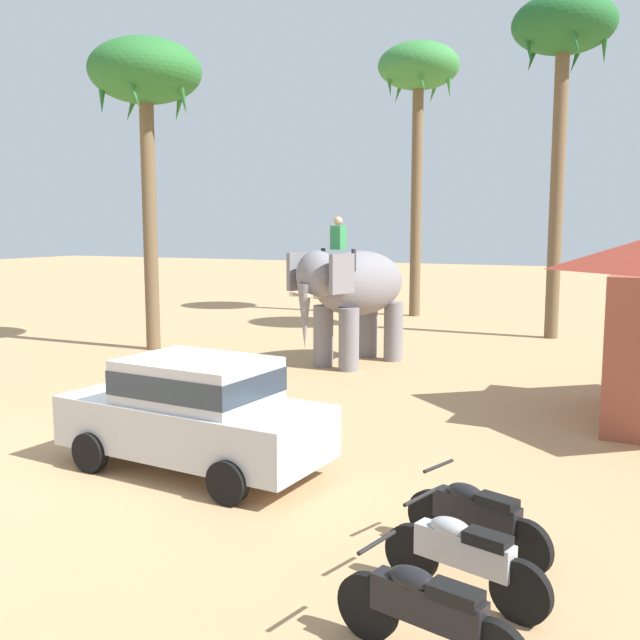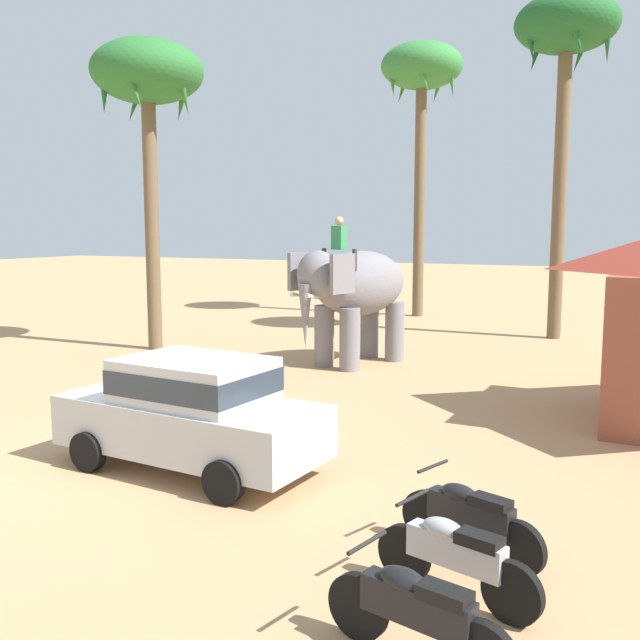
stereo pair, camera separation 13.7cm
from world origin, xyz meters
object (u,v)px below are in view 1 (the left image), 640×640
object	(u,v)px
motorcycle_nearest_camera	(427,611)
palm_tree_near_hut	(418,78)
car_sedan_foreground	(195,409)
elephant_with_mahout	(353,290)
palm_tree_behind_elephant	(146,82)
motorcycle_mid_row	(476,517)
motorcycle_second_in_row	(463,555)
palm_tree_left_of_road	(563,39)

from	to	relation	value
motorcycle_nearest_camera	palm_tree_near_hut	distance (m)	25.36
motorcycle_nearest_camera	car_sedan_foreground	bearing A→B (deg)	145.08
car_sedan_foreground	motorcycle_nearest_camera	size ratio (longest dim) A/B	2.38
elephant_with_mahout	palm_tree_near_hut	xyz separation A→B (m)	(-1.76, 10.73, 7.44)
motorcycle_nearest_camera	palm_tree_behind_elephant	world-z (taller)	palm_tree_behind_elephant
motorcycle_mid_row	motorcycle_nearest_camera	bearing A→B (deg)	-87.65
motorcycle_nearest_camera	palm_tree_near_hut	bearing A→B (deg)	108.09
palm_tree_behind_elephant	car_sedan_foreground	bearing A→B (deg)	-48.45
car_sedan_foreground	motorcycle_second_in_row	xyz separation A→B (m)	(4.56, -2.04, -0.46)
motorcycle_nearest_camera	palm_tree_near_hut	xyz separation A→B (m)	(-7.36, 22.55, 8.96)
motorcycle_mid_row	palm_tree_left_of_road	xyz separation A→B (m)	(-1.40, 16.70, 8.96)
car_sedan_foreground	palm_tree_left_of_road	size ratio (longest dim) A/B	0.39
palm_tree_near_hut	palm_tree_left_of_road	distance (m)	6.96
elephant_with_mahout	palm_tree_near_hut	world-z (taller)	palm_tree_near_hut
motorcycle_second_in_row	motorcycle_mid_row	size ratio (longest dim) A/B	1.01
palm_tree_behind_elephant	motorcycle_second_in_row	bearing A→B (deg)	-40.94
motorcycle_second_in_row	motorcycle_mid_row	xyz separation A→B (m)	(-0.10, 0.98, 0.00)
car_sedan_foreground	palm_tree_behind_elephant	bearing A→B (deg)	131.55
motorcycle_nearest_camera	motorcycle_second_in_row	world-z (taller)	same
motorcycle_nearest_camera	motorcycle_second_in_row	distance (m)	1.14
elephant_with_mahout	car_sedan_foreground	bearing A→B (deg)	-82.99
palm_tree_near_hut	palm_tree_left_of_road	world-z (taller)	palm_tree_near_hut
motorcycle_second_in_row	palm_tree_behind_elephant	size ratio (longest dim) A/B	0.20
palm_tree_behind_elephant	palm_tree_left_of_road	bearing A→B (deg)	35.16
motorcycle_nearest_camera	palm_tree_left_of_road	xyz separation A→B (m)	(-1.49, 18.82, 8.96)
motorcycle_nearest_camera	motorcycle_second_in_row	size ratio (longest dim) A/B	1.01
motorcycle_nearest_camera	palm_tree_left_of_road	distance (m)	20.90
elephant_with_mahout	palm_tree_near_hut	distance (m)	13.17
elephant_with_mahout	motorcycle_second_in_row	size ratio (longest dim) A/B	2.28
motorcycle_mid_row	palm_tree_near_hut	world-z (taller)	palm_tree_near_hut
motorcycle_nearest_camera	elephant_with_mahout	bearing A→B (deg)	115.39
palm_tree_behind_elephant	palm_tree_near_hut	size ratio (longest dim) A/B	0.83
elephant_with_mahout	palm_tree_behind_elephant	world-z (taller)	palm_tree_behind_elephant
palm_tree_behind_elephant	palm_tree_near_hut	xyz separation A→B (m)	(4.55, 11.07, 1.71)
motorcycle_second_in_row	palm_tree_left_of_road	bearing A→B (deg)	94.88
motorcycle_nearest_camera	motorcycle_mid_row	size ratio (longest dim) A/B	1.02
elephant_with_mahout	motorcycle_nearest_camera	world-z (taller)	elephant_with_mahout
elephant_with_mahout	motorcycle_nearest_camera	size ratio (longest dim) A/B	2.26
car_sedan_foreground	palm_tree_near_hut	bearing A→B (deg)	98.28
car_sedan_foreground	motorcycle_second_in_row	bearing A→B (deg)	-24.06
car_sedan_foreground	motorcycle_nearest_camera	world-z (taller)	car_sedan_foreground
palm_tree_behind_elephant	palm_tree_near_hut	bearing A→B (deg)	67.67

